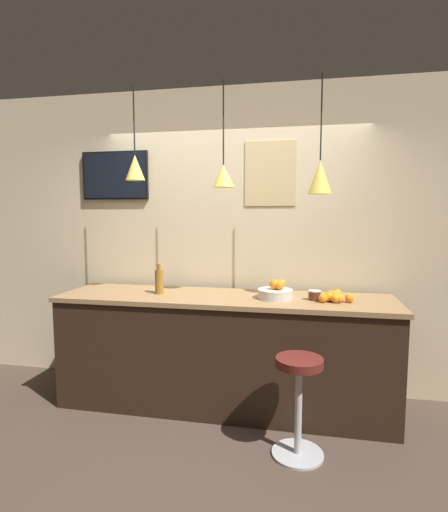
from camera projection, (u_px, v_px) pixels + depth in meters
ground_plane at (206, 447)px, 2.92m from camera, size 14.00×14.00×0.00m
back_wall at (234, 240)px, 3.89m from camera, size 8.00×0.06×2.90m
service_counter at (224, 351)px, 3.53m from camera, size 2.91×0.74×0.99m
bar_stool at (299, 391)px, 2.78m from camera, size 0.37×0.37×0.71m
fruit_bowl at (276, 292)px, 3.37m from camera, size 0.30×0.30×0.16m
orange_pile at (335, 296)px, 3.27m from camera, size 0.28×0.25×0.08m
juice_bottle at (159, 281)px, 3.56m from camera, size 0.08×0.08×0.27m
spread_jar at (314, 295)px, 3.30m from camera, size 0.10×0.10×0.08m
pendant_lamp_left at (135, 167)px, 3.48m from camera, size 0.17×0.17×0.81m
pendant_lamp_middle at (223, 175)px, 3.34m from camera, size 0.19×0.19×0.88m
pendant_lamp_right at (320, 177)px, 3.19m from camera, size 0.19×0.19×0.94m
mounted_tv at (115, 176)px, 4.01m from camera, size 0.69×0.04×0.48m
wall_poster at (270, 173)px, 3.72m from camera, size 0.48×0.01×0.60m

